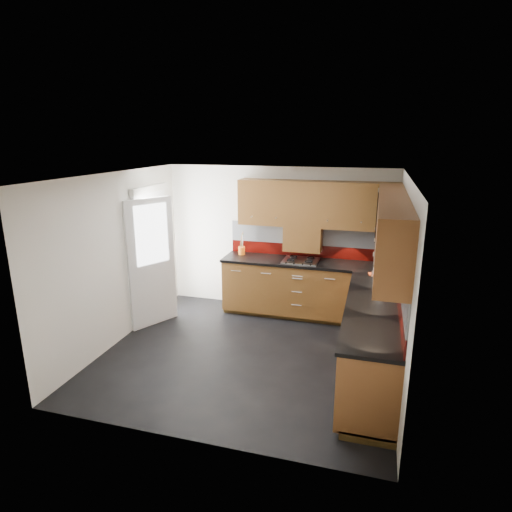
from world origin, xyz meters
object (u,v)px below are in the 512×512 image
(utensil_pot, at_px, (242,249))
(toaster, at_px, (383,258))
(food_processor, at_px, (380,265))
(gas_hob, at_px, (301,260))

(utensil_pot, xyz_separation_m, toaster, (2.29, 0.03, 0.01))
(utensil_pot, height_order, food_processor, utensil_pot)
(utensil_pot, distance_m, toaster, 2.29)
(toaster, xyz_separation_m, food_processor, (-0.05, -0.56, 0.04))
(gas_hob, height_order, toaster, toaster)
(gas_hob, xyz_separation_m, toaster, (1.26, 0.17, 0.09))
(gas_hob, bearing_deg, utensil_pot, 172.14)
(utensil_pot, relative_size, toaster, 1.34)
(utensil_pot, relative_size, food_processor, 1.24)
(food_processor, bearing_deg, toaster, 85.27)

